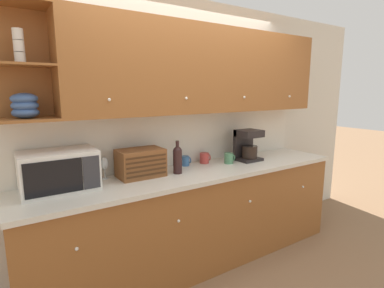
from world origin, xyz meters
The scene contains 13 objects.
ground_plane centered at (0.00, 0.00, 0.00)m, with size 24.00×24.00×0.00m, color #896647.
wall_back centered at (0.00, 0.03, 1.30)m, with size 5.59×0.06×2.60m.
counter_unit centered at (0.00, -0.31, 0.48)m, with size 3.21×0.65×0.95m.
backsplash_panel centered at (0.00, -0.01, 1.22)m, with size 3.19×0.01×0.54m.
upper_cabinets centered at (0.16, -0.16, 1.90)m, with size 3.19×0.35×0.82m.
microwave centered at (-1.21, -0.21, 1.11)m, with size 0.55×0.37×0.31m.
wine_glass centered at (-0.82, -0.09, 1.08)m, with size 0.07×0.07×0.19m.
bread_box centered at (-0.53, -0.20, 1.07)m, with size 0.40×0.26×0.25m.
wine_bottle centered at (-0.21, -0.29, 1.09)m, with size 0.08×0.08×0.31m.
mug_patterned_third centered at (0.01, -0.08, 1.00)m, with size 0.10×0.09×0.10m.
mug_blue_second centered at (0.23, -0.11, 1.00)m, with size 0.11×0.10×0.11m.
mug centered at (0.44, -0.26, 1.01)m, with size 0.11×0.09×0.11m.
coffee_maker centered at (0.70, -0.25, 1.12)m, with size 0.25×0.22×0.34m.
Camera 1 is at (-1.56, -2.61, 1.71)m, focal length 28.00 mm.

